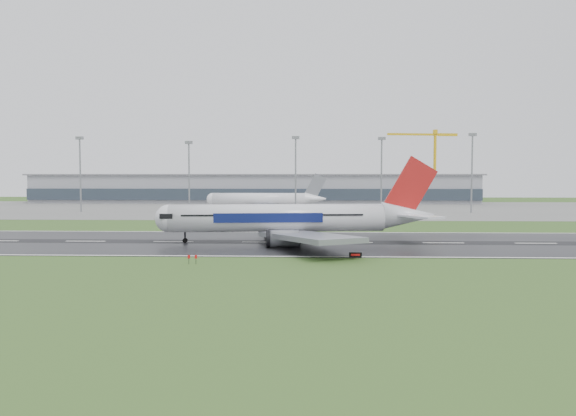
{
  "coord_description": "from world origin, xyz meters",
  "views": [
    {
      "loc": [
        30.41,
        -122.03,
        14.87
      ],
      "look_at": [
        25.27,
        12.0,
        7.0
      ],
      "focal_mm": 34.46,
      "sensor_mm": 36.0,
      "label": 1
    }
  ],
  "objects": [
    {
      "name": "terminal",
      "position": [
        0.0,
        185.0,
        7.5
      ],
      "size": [
        240.0,
        36.0,
        15.0
      ],
      "primitive_type": "cube",
      "color": "gray",
      "rests_on": "ground"
    },
    {
      "name": "tower_crane",
      "position": [
        102.8,
        200.0,
        20.73
      ],
      "size": [
        41.54,
        9.35,
        41.47
      ],
      "primitive_type": null,
      "rotation": [
        0.0,
        0.0,
        0.17
      ],
      "color": "gold",
      "rests_on": "ground"
    },
    {
      "name": "apron",
      "position": [
        0.0,
        125.0,
        0.04
      ],
      "size": [
        400.0,
        130.0,
        0.08
      ],
      "primitive_type": "cube",
      "color": "slate",
      "rests_on": "ground"
    },
    {
      "name": "main_airliner",
      "position": [
        27.68,
        0.18,
        9.27
      ],
      "size": [
        67.85,
        65.21,
        18.33
      ],
      "primitive_type": null,
      "rotation": [
        0.0,
        0.0,
        0.1
      ],
      "color": "silver",
      "rests_on": "runway"
    },
    {
      "name": "floodmast_3",
      "position": [
        24.96,
        100.0,
        14.75
      ],
      "size": [
        0.64,
        0.64,
        29.49
      ],
      "primitive_type": "cylinder",
      "color": "gray",
      "rests_on": "ground"
    },
    {
      "name": "runway_sign",
      "position": [
        38.8,
        -22.61,
        0.52
      ],
      "size": [
        2.31,
        0.58,
        1.04
      ],
      "primitive_type": null,
      "rotation": [
        0.0,
        0.0,
        0.14
      ],
      "color": "black",
      "rests_on": "ground"
    },
    {
      "name": "floodmast_4",
      "position": [
        59.25,
        100.0,
        14.53
      ],
      "size": [
        0.64,
        0.64,
        29.07
      ],
      "primitive_type": "cylinder",
      "color": "gray",
      "rests_on": "ground"
    },
    {
      "name": "floodmast_2",
      "position": [
        -18.2,
        100.0,
        13.82
      ],
      "size": [
        0.64,
        0.64,
        27.64
      ],
      "primitive_type": "cylinder",
      "color": "gray",
      "rests_on": "ground"
    },
    {
      "name": "floodmast_1",
      "position": [
        -62.92,
        100.0,
        14.77
      ],
      "size": [
        0.64,
        0.64,
        29.55
      ],
      "primitive_type": "cylinder",
      "color": "gray",
      "rests_on": "ground"
    },
    {
      "name": "floodmast_5",
      "position": [
        94.95,
        100.0,
        15.25
      ],
      "size": [
        0.64,
        0.64,
        30.49
      ],
      "primitive_type": "cylinder",
      "color": "gray",
      "rests_on": "ground"
    },
    {
      "name": "parked_airliner",
      "position": [
        11.14,
        112.17,
        7.69
      ],
      "size": [
        52.77,
        49.25,
        15.21
      ],
      "primitive_type": null,
      "rotation": [
        0.0,
        0.0,
        -0.02
      ],
      "color": "white",
      "rests_on": "apron"
    },
    {
      "name": "ground",
      "position": [
        0.0,
        0.0,
        0.0
      ],
      "size": [
        520.0,
        520.0,
        0.0
      ],
      "primitive_type": "plane",
      "color": "#30521E",
      "rests_on": "ground"
    },
    {
      "name": "runway",
      "position": [
        0.0,
        0.0,
        0.05
      ],
      "size": [
        400.0,
        45.0,
        0.1
      ],
      "primitive_type": "cube",
      "color": "black",
      "rests_on": "ground"
    }
  ]
}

